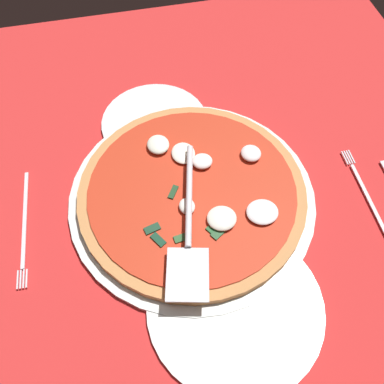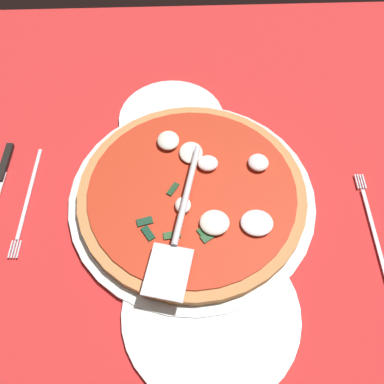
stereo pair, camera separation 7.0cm
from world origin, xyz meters
The scene contains 8 objects.
ground_plane centered at (0.00, 0.00, -0.40)cm, with size 105.41×105.41×0.80cm, color red.
checker_pattern centered at (0.00, 0.00, 0.05)cm, with size 105.41×105.41×0.10cm.
pizza_pan centered at (-2.04, 2.02, 0.70)cm, with size 41.36×41.36×1.19cm, color silver.
dinner_plate_left centered at (-21.76, 0.08, 0.60)cm, with size 25.81×25.81×1.00cm, color white.
dinner_plate_right centered at (16.09, 5.33, 0.60)cm, with size 20.15×20.15×1.00cm, color silver.
pizza centered at (-2.01, 1.84, 2.24)cm, with size 37.99×37.99×3.17cm.
pizza_server centered at (-9.63, 4.26, 4.81)cm, with size 27.00×9.64×1.00cm.
place_setting_far centered at (0.16, 32.67, 0.45)cm, with size 23.03×13.40×1.40cm.
Camera 1 is at (-39.36, 10.37, 61.21)cm, focal length 39.51 mm.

